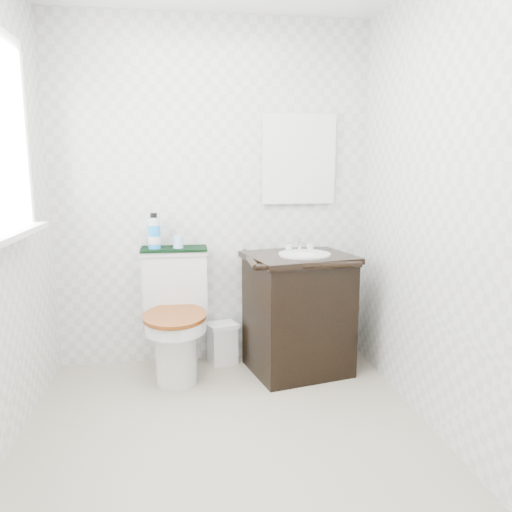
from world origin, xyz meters
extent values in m
plane|color=#A49C84|center=(0.00, 0.00, 0.00)|extent=(2.40, 2.40, 0.00)
plane|color=silver|center=(0.00, 1.20, 1.20)|extent=(2.40, 0.00, 2.40)
plane|color=silver|center=(0.00, -1.20, 1.20)|extent=(2.40, 0.00, 2.40)
plane|color=silver|center=(1.10, 0.00, 1.20)|extent=(0.00, 2.40, 2.40)
cube|color=silver|center=(0.60, 1.18, 1.45)|extent=(0.50, 0.02, 0.60)
cylinder|color=silver|center=(-0.28, 0.82, 0.21)|extent=(0.27, 0.27, 0.41)
cube|color=silver|center=(-0.28, 1.07, 0.21)|extent=(0.27, 0.28, 0.41)
cube|color=silver|center=(-0.28, 1.09, 0.61)|extent=(0.44, 0.18, 0.39)
cube|color=silver|center=(-0.28, 1.09, 0.82)|extent=(0.46, 0.20, 0.03)
cylinder|color=silver|center=(-0.28, 0.78, 0.41)|extent=(0.39, 0.39, 0.08)
cylinder|color=brown|center=(-0.28, 0.78, 0.47)|extent=(0.42, 0.42, 0.03)
cube|color=black|center=(0.55, 0.90, 0.39)|extent=(0.73, 0.66, 0.78)
cube|color=black|center=(0.55, 0.90, 0.80)|extent=(0.78, 0.70, 0.04)
cylinder|color=silver|center=(0.58, 0.87, 0.83)|extent=(0.35, 0.35, 0.01)
ellipsoid|color=silver|center=(0.58, 0.87, 0.77)|extent=(0.30, 0.30, 0.15)
cylinder|color=silver|center=(0.58, 1.02, 0.87)|extent=(0.02, 0.02, 0.10)
cube|color=white|center=(0.04, 1.10, 0.13)|extent=(0.22, 0.20, 0.27)
cube|color=white|center=(0.04, 1.10, 0.28)|extent=(0.25, 0.22, 0.03)
cube|color=black|center=(-0.28, 1.09, 0.85)|extent=(0.45, 0.22, 0.02)
cylinder|color=#1C8DEF|center=(-0.41, 1.07, 0.93)|extent=(0.08, 0.08, 0.16)
cylinder|color=silver|center=(-0.41, 1.07, 1.04)|extent=(0.08, 0.08, 0.05)
cylinder|color=black|center=(-0.41, 1.07, 1.08)|extent=(0.05, 0.05, 0.03)
cone|color=#98C2F9|center=(-0.25, 1.07, 0.90)|extent=(0.07, 0.07, 0.09)
ellipsoid|color=teal|center=(0.50, 1.00, 0.83)|extent=(0.07, 0.04, 0.02)
camera|label=1|loc=(-0.20, -2.31, 1.41)|focal=35.00mm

